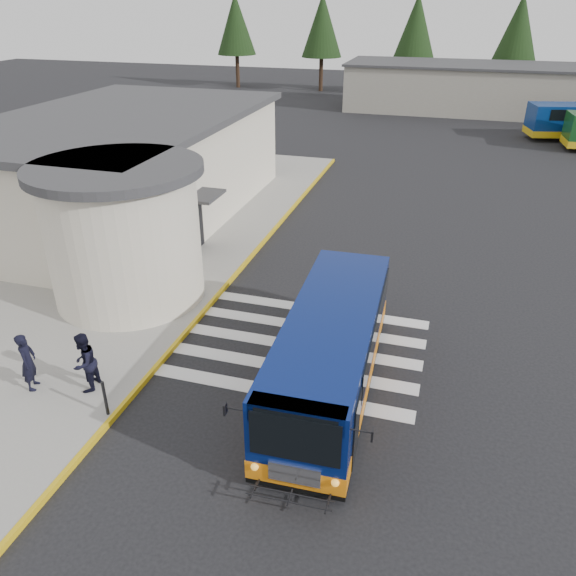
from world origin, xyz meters
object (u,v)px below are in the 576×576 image
(pedestrian_a, at_px, (28,362))
(bollard, at_px, (105,398))
(pedestrian_b, at_px, (84,362))
(transit_bus, at_px, (330,355))

(pedestrian_a, xyz_separation_m, bollard, (2.60, -0.41, -0.34))
(pedestrian_b, bearing_deg, bollard, 50.63)
(pedestrian_a, height_order, bollard, pedestrian_a)
(transit_bus, bearing_deg, bollard, -153.74)
(pedestrian_b, bearing_deg, transit_bus, 104.27)
(transit_bus, bearing_deg, pedestrian_a, -164.90)
(pedestrian_a, relative_size, bollard, 1.66)
(transit_bus, relative_size, pedestrian_b, 5.03)
(pedestrian_a, distance_m, bollard, 2.65)
(pedestrian_b, distance_m, bollard, 1.40)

